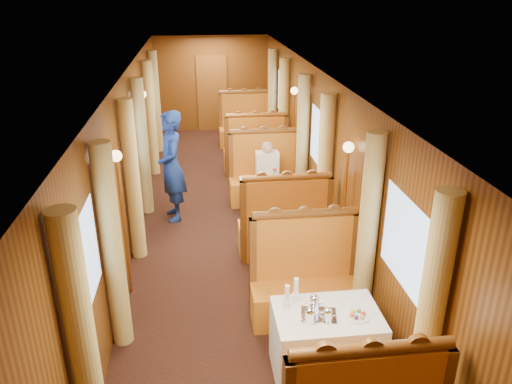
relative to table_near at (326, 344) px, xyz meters
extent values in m
cube|color=brown|center=(-0.75, 9.47, 0.62)|extent=(0.80, 0.04, 2.00)
cube|color=white|center=(0.00, 0.00, 0.00)|extent=(1.05, 0.72, 0.75)
cylinder|color=brown|center=(0.00, -1.17, 0.92)|extent=(1.23, 0.10, 0.10)
cube|color=#B64A14|center=(0.00, 0.95, -0.15)|extent=(1.30, 0.55, 0.45)
cube|color=#B64A14|center=(0.00, 1.17, 0.48)|extent=(1.30, 0.12, 0.80)
cylinder|color=brown|center=(0.00, 1.17, 0.92)|extent=(1.23, 0.10, 0.10)
cube|color=white|center=(0.00, 3.50, 0.00)|extent=(1.05, 0.72, 0.75)
cube|color=#B64A14|center=(0.00, 2.55, -0.15)|extent=(1.30, 0.55, 0.45)
cube|color=#B64A14|center=(0.00, 2.33, 0.48)|extent=(1.30, 0.12, 0.80)
cylinder|color=brown|center=(0.00, 2.33, 0.92)|extent=(1.23, 0.10, 0.10)
cube|color=#B64A14|center=(0.00, 4.45, -0.15)|extent=(1.30, 0.55, 0.45)
cube|color=#B64A14|center=(0.00, 4.67, 0.48)|extent=(1.30, 0.12, 0.80)
cylinder|color=brown|center=(0.00, 4.67, 0.92)|extent=(1.23, 0.10, 0.10)
cube|color=white|center=(0.00, 7.00, 0.00)|extent=(1.05, 0.72, 0.75)
cube|color=#B64A14|center=(0.00, 6.05, -0.15)|extent=(1.30, 0.55, 0.45)
cube|color=#B64A14|center=(0.00, 5.83, 0.48)|extent=(1.30, 0.12, 0.80)
cylinder|color=brown|center=(0.00, 5.83, 0.92)|extent=(1.23, 0.10, 0.10)
cube|color=#B64A14|center=(0.00, 7.95, -0.15)|extent=(1.30, 0.55, 0.45)
cube|color=#B64A14|center=(0.00, 8.16, 0.48)|extent=(1.30, 0.12, 0.80)
cylinder|color=brown|center=(0.00, 8.16, 0.92)|extent=(1.23, 0.10, 0.10)
cube|color=silver|center=(-0.10, -0.03, 0.38)|extent=(0.39, 0.33, 0.01)
cylinder|color=white|center=(0.27, -0.09, 0.38)|extent=(0.24, 0.24, 0.01)
cylinder|color=white|center=(-0.39, 0.13, 0.42)|extent=(0.08, 0.08, 0.08)
cylinder|color=white|center=(-0.39, 0.13, 0.55)|extent=(0.05, 0.05, 0.18)
cylinder|color=white|center=(-0.27, 0.24, 0.42)|extent=(0.08, 0.08, 0.08)
cylinder|color=white|center=(-0.27, 0.24, 0.55)|extent=(0.05, 0.05, 0.18)
cylinder|color=silver|center=(0.02, 3.49, 0.45)|extent=(0.06, 0.06, 0.14)
cylinder|color=silver|center=(0.01, 6.98, 0.45)|extent=(0.06, 0.06, 0.14)
cylinder|color=#D2BC6B|center=(-2.13, -0.78, 0.80)|extent=(0.22, 0.22, 2.35)
cylinder|color=#D2BC6B|center=(-2.13, 0.78, 0.80)|extent=(0.22, 0.22, 2.35)
cylinder|color=#D2BC6B|center=(0.63, -0.78, 0.80)|extent=(0.22, 0.22, 2.35)
cylinder|color=#D2BC6B|center=(0.63, 0.78, 0.80)|extent=(0.22, 0.22, 2.35)
cylinder|color=#D2BC6B|center=(-2.13, 2.72, 0.80)|extent=(0.22, 0.22, 2.35)
cylinder|color=#D2BC6B|center=(-2.13, 4.28, 0.80)|extent=(0.22, 0.22, 2.35)
cylinder|color=#D2BC6B|center=(0.63, 2.72, 0.80)|extent=(0.22, 0.22, 2.35)
cylinder|color=#D2BC6B|center=(0.63, 4.28, 0.80)|extent=(0.22, 0.22, 2.35)
cylinder|color=#D2BC6B|center=(-2.13, 6.22, 0.80)|extent=(0.22, 0.22, 2.35)
cylinder|color=#D2BC6B|center=(-2.13, 7.78, 0.80)|extent=(0.22, 0.22, 2.35)
cylinder|color=#D2BC6B|center=(0.63, 6.22, 0.80)|extent=(0.22, 0.22, 2.35)
cylinder|color=#D2BC6B|center=(0.63, 7.78, 0.80)|extent=(0.22, 0.22, 2.35)
cylinder|color=#BF8C3F|center=(-2.15, 1.75, 0.55)|extent=(0.04, 0.04, 1.85)
sphere|color=#FFD18C|center=(-2.15, 1.75, 1.50)|extent=(0.14, 0.14, 0.14)
cylinder|color=#BF8C3F|center=(0.65, 1.75, 0.55)|extent=(0.04, 0.04, 1.85)
sphere|color=#FFD18C|center=(0.65, 1.75, 1.50)|extent=(0.14, 0.14, 0.14)
cylinder|color=#BF8C3F|center=(-2.15, 5.25, 0.55)|extent=(0.04, 0.04, 1.85)
sphere|color=#FFD18C|center=(-2.15, 5.25, 1.50)|extent=(0.14, 0.14, 0.14)
cylinder|color=#BF8C3F|center=(0.65, 5.25, 0.55)|extent=(0.04, 0.04, 1.85)
sphere|color=#FFD18C|center=(0.65, 5.25, 1.50)|extent=(0.14, 0.14, 0.14)
imported|color=navy|center=(-1.64, 3.95, 0.56)|extent=(0.57, 0.76, 1.87)
cube|color=beige|center=(0.00, 4.25, 0.38)|extent=(0.40, 0.24, 0.55)
sphere|color=tan|center=(0.00, 4.25, 0.74)|extent=(0.20, 0.20, 0.20)
cube|color=beige|center=(0.00, 4.08, 0.15)|extent=(0.36, 0.30, 0.14)
camera|label=1|loc=(-1.19, -3.94, 3.38)|focal=35.00mm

